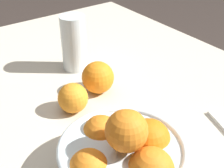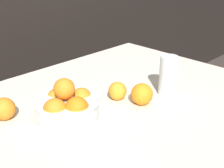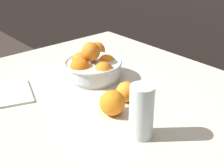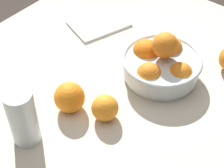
# 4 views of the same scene
# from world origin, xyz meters

# --- Properties ---
(dining_table) EXTENTS (1.28, 1.04, 0.76)m
(dining_table) POSITION_xyz_m (0.00, 0.00, 0.69)
(dining_table) COLOR beige
(dining_table) RESTS_ON ground_plane
(fruit_bowl) EXTENTS (0.23, 0.23, 0.15)m
(fruit_bowl) POSITION_xyz_m (-0.19, 0.05, 0.81)
(fruit_bowl) COLOR silver
(fruit_bowl) RESTS_ON dining_table
(juice_glass) EXTENTS (0.07, 0.07, 0.16)m
(juice_glass) POSITION_xyz_m (0.21, -0.08, 0.83)
(juice_glass) COLOR #F4A314
(juice_glass) RESTS_ON dining_table
(orange_loose_near_bowl) EXTENTS (0.08, 0.08, 0.08)m
(orange_loose_near_bowl) POSITION_xyz_m (0.07, -0.06, 0.80)
(orange_loose_near_bowl) COLOR orange
(orange_loose_near_bowl) RESTS_ON dining_table
(orange_loose_front) EXTENTS (0.08, 0.08, 0.08)m
(orange_loose_front) POSITION_xyz_m (-0.35, 0.20, 0.80)
(orange_loose_front) COLOR orange
(orange_loose_front) RESTS_ON dining_table
(orange_loose_aside) EXTENTS (0.07, 0.07, 0.07)m
(orange_loose_aside) POSITION_xyz_m (0.03, 0.03, 0.80)
(orange_loose_aside) COLOR orange
(orange_loose_aside) RESTS_ON dining_table
(napkin) EXTENTS (0.22, 0.19, 0.01)m
(napkin) POSITION_xyz_m (-0.27, -0.25, 0.77)
(napkin) COLOR white
(napkin) RESTS_ON dining_table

